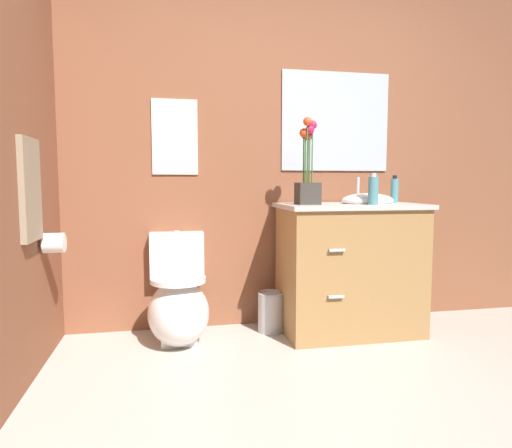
{
  "coord_description": "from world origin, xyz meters",
  "views": [
    {
      "loc": [
        -0.74,
        -1.34,
        1.01
      ],
      "look_at": [
        -0.19,
        1.39,
        0.75
      ],
      "focal_mm": 31.17,
      "sensor_mm": 36.0,
      "label": 1
    }
  ],
  "objects_px": {
    "wall_poster": "(175,137)",
    "vanity_cabinet": "(350,267)",
    "toilet": "(178,304)",
    "wall_mirror": "(336,122)",
    "trash_bin": "(271,312)",
    "lotion_bottle": "(394,190)",
    "hanging_towel": "(30,190)",
    "toilet_paper_roll": "(54,243)",
    "flower_vase": "(308,175)",
    "soap_bottle": "(373,190)"
  },
  "relations": [
    {
      "from": "wall_poster",
      "to": "vanity_cabinet",
      "type": "bearing_deg",
      "value": -14.41
    },
    {
      "from": "toilet",
      "to": "wall_mirror",
      "type": "xyz_separation_m",
      "value": [
        1.14,
        0.27,
        1.21
      ]
    },
    {
      "from": "wall_poster",
      "to": "trash_bin",
      "type": "bearing_deg",
      "value": -16.99
    },
    {
      "from": "lotion_bottle",
      "to": "hanging_towel",
      "type": "bearing_deg",
      "value": -168.73
    },
    {
      "from": "trash_bin",
      "to": "wall_mirror",
      "type": "relative_size",
      "value": 0.34
    },
    {
      "from": "lotion_bottle",
      "to": "trash_bin",
      "type": "height_order",
      "value": "lotion_bottle"
    },
    {
      "from": "vanity_cabinet",
      "to": "toilet_paper_roll",
      "type": "height_order",
      "value": "vanity_cabinet"
    },
    {
      "from": "toilet",
      "to": "toilet_paper_roll",
      "type": "height_order",
      "value": "toilet_paper_roll"
    },
    {
      "from": "flower_vase",
      "to": "wall_poster",
      "type": "height_order",
      "value": "wall_poster"
    },
    {
      "from": "wall_poster",
      "to": "toilet_paper_roll",
      "type": "distance_m",
      "value": 1.04
    },
    {
      "from": "toilet",
      "to": "soap_bottle",
      "type": "xyz_separation_m",
      "value": [
        1.22,
        -0.18,
        0.72
      ]
    },
    {
      "from": "soap_bottle",
      "to": "lotion_bottle",
      "type": "xyz_separation_m",
      "value": [
        0.28,
        0.24,
        -0.0
      ]
    },
    {
      "from": "toilet",
      "to": "trash_bin",
      "type": "bearing_deg",
      "value": 7.04
    },
    {
      "from": "soap_bottle",
      "to": "trash_bin",
      "type": "height_order",
      "value": "soap_bottle"
    },
    {
      "from": "flower_vase",
      "to": "wall_mirror",
      "type": "bearing_deg",
      "value": 46.76
    },
    {
      "from": "soap_bottle",
      "to": "lotion_bottle",
      "type": "bearing_deg",
      "value": 40.64
    },
    {
      "from": "lotion_bottle",
      "to": "toilet_paper_roll",
      "type": "height_order",
      "value": "lotion_bottle"
    },
    {
      "from": "toilet",
      "to": "vanity_cabinet",
      "type": "height_order",
      "value": "vanity_cabinet"
    },
    {
      "from": "soap_bottle",
      "to": "toilet_paper_roll",
      "type": "bearing_deg",
      "value": -179.61
    },
    {
      "from": "flower_vase",
      "to": "wall_poster",
      "type": "xyz_separation_m",
      "value": [
        -0.83,
        0.33,
        0.26
      ]
    },
    {
      "from": "hanging_towel",
      "to": "lotion_bottle",
      "type": "bearing_deg",
      "value": 11.27
    },
    {
      "from": "wall_mirror",
      "to": "vanity_cabinet",
      "type": "bearing_deg",
      "value": -89.48
    },
    {
      "from": "toilet",
      "to": "flower_vase",
      "type": "relative_size",
      "value": 1.26
    },
    {
      "from": "flower_vase",
      "to": "hanging_towel",
      "type": "relative_size",
      "value": 1.06
    },
    {
      "from": "lotion_bottle",
      "to": "soap_bottle",
      "type": "bearing_deg",
      "value": -139.36
    },
    {
      "from": "toilet",
      "to": "flower_vase",
      "type": "bearing_deg",
      "value": -4.56
    },
    {
      "from": "trash_bin",
      "to": "wall_poster",
      "type": "distance_m",
      "value": 1.35
    },
    {
      "from": "lotion_bottle",
      "to": "hanging_towel",
      "type": "relative_size",
      "value": 0.37
    },
    {
      "from": "soap_bottle",
      "to": "wall_mirror",
      "type": "xyz_separation_m",
      "value": [
        -0.08,
        0.45,
        0.49
      ]
    },
    {
      "from": "toilet_paper_roll",
      "to": "soap_bottle",
      "type": "bearing_deg",
      "value": 0.39
    },
    {
      "from": "vanity_cabinet",
      "to": "wall_poster",
      "type": "height_order",
      "value": "wall_poster"
    },
    {
      "from": "hanging_towel",
      "to": "toilet_paper_roll",
      "type": "height_order",
      "value": "hanging_towel"
    },
    {
      "from": "soap_bottle",
      "to": "toilet_paper_roll",
      "type": "relative_size",
      "value": 1.81
    },
    {
      "from": "toilet_paper_roll",
      "to": "vanity_cabinet",
      "type": "bearing_deg",
      "value": 5.34
    },
    {
      "from": "flower_vase",
      "to": "wall_mirror",
      "type": "relative_size",
      "value": 0.69
    },
    {
      "from": "wall_mirror",
      "to": "flower_vase",
      "type": "bearing_deg",
      "value": -133.24
    },
    {
      "from": "toilet",
      "to": "trash_bin",
      "type": "distance_m",
      "value": 0.64
    },
    {
      "from": "trash_bin",
      "to": "toilet_paper_roll",
      "type": "relative_size",
      "value": 2.47
    },
    {
      "from": "hanging_towel",
      "to": "toilet_paper_roll",
      "type": "bearing_deg",
      "value": 74.23
    },
    {
      "from": "wall_poster",
      "to": "toilet",
      "type": "bearing_deg",
      "value": -90.0
    },
    {
      "from": "wall_mirror",
      "to": "hanging_towel",
      "type": "distance_m",
      "value": 2.04
    },
    {
      "from": "wall_poster",
      "to": "toilet_paper_roll",
      "type": "height_order",
      "value": "wall_poster"
    },
    {
      "from": "vanity_cabinet",
      "to": "lotion_bottle",
      "type": "bearing_deg",
      "value": 12.63
    },
    {
      "from": "wall_poster",
      "to": "hanging_towel",
      "type": "distance_m",
      "value": 1.04
    },
    {
      "from": "vanity_cabinet",
      "to": "trash_bin",
      "type": "bearing_deg",
      "value": 168.75
    },
    {
      "from": "flower_vase",
      "to": "trash_bin",
      "type": "relative_size",
      "value": 2.02
    },
    {
      "from": "vanity_cabinet",
      "to": "soap_bottle",
      "type": "relative_size",
      "value": 5.28
    },
    {
      "from": "toilet",
      "to": "toilet_paper_roll",
      "type": "xyz_separation_m",
      "value": [
        -0.68,
        -0.2,
        0.44
      ]
    },
    {
      "from": "flower_vase",
      "to": "wall_poster",
      "type": "bearing_deg",
      "value": 158.05
    },
    {
      "from": "soap_bottle",
      "to": "trash_bin",
      "type": "xyz_separation_m",
      "value": [
        -0.6,
        0.26,
        -0.83
      ]
    }
  ]
}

